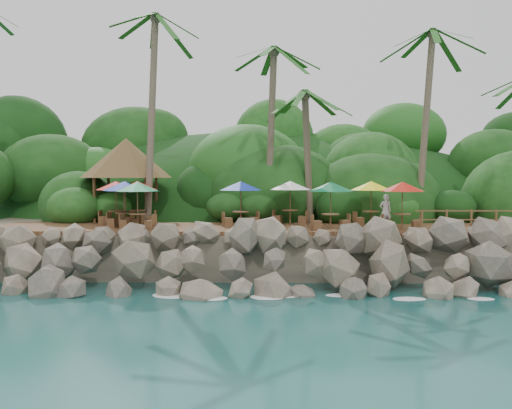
{
  "coord_description": "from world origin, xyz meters",
  "views": [
    {
      "loc": [
        0.63,
        -22.4,
        4.89
      ],
      "look_at": [
        0.0,
        6.0,
        3.4
      ],
      "focal_mm": 40.6,
      "sensor_mm": 36.0,
      "label": 1
    }
  ],
  "objects": [
    {
      "name": "waiter",
      "position": [
        6.22,
        5.37,
        3.12
      ],
      "size": [
        0.67,
        0.51,
        1.63
      ],
      "primitive_type": "imported",
      "rotation": [
        0.0,
        0.0,
        3.36
      ],
      "color": "white",
      "rests_on": "terrace"
    },
    {
      "name": "terrace",
      "position": [
        0.0,
        6.0,
        2.2
      ],
      "size": [
        26.0,
        5.0,
        0.2
      ],
      "primitive_type": "cube",
      "color": "brown",
      "rests_on": "land_base"
    },
    {
      "name": "dining_clusters",
      "position": [
        -1.43,
        5.76,
        4.16
      ],
      "size": [
        16.0,
        4.98,
        2.24
      ],
      "color": "brown",
      "rests_on": "terrace"
    },
    {
      "name": "foam_line",
      "position": [
        0.0,
        0.3,
        0.03
      ],
      "size": [
        25.2,
        0.8,
        0.06
      ],
      "color": "white",
      "rests_on": "ground"
    },
    {
      "name": "railing",
      "position": [
        10.26,
        3.65,
        2.91
      ],
      "size": [
        6.1,
        0.1,
        1.0
      ],
      "color": "brown",
      "rests_on": "terrace"
    },
    {
      "name": "palapa",
      "position": [
        -7.34,
        9.78,
        5.79
      ],
      "size": [
        5.12,
        5.12,
        4.6
      ],
      "color": "brown",
      "rests_on": "ground"
    },
    {
      "name": "palms",
      "position": [
        0.99,
        8.73,
        11.87
      ],
      "size": [
        35.17,
        6.91,
        13.21
      ],
      "color": "brown",
      "rests_on": "ground"
    },
    {
      "name": "ground",
      "position": [
        0.0,
        0.0,
        0.0
      ],
      "size": [
        140.0,
        140.0,
        0.0
      ],
      "primitive_type": "plane",
      "color": "#19514F",
      "rests_on": "ground"
    },
    {
      "name": "jungle_hill",
      "position": [
        0.0,
        23.5,
        0.0
      ],
      "size": [
        44.8,
        28.0,
        15.4
      ],
      "primitive_type": "ellipsoid",
      "color": "#143811",
      "rests_on": "ground"
    },
    {
      "name": "seawall",
      "position": [
        0.0,
        2.0,
        1.15
      ],
      "size": [
        29.0,
        4.0,
        2.3
      ],
      "primitive_type": null,
      "color": "gray",
      "rests_on": "ground"
    },
    {
      "name": "land_base",
      "position": [
        0.0,
        16.0,
        1.05
      ],
      "size": [
        32.0,
        25.2,
        2.1
      ],
      "primitive_type": "cube",
      "color": "gray",
      "rests_on": "ground"
    },
    {
      "name": "jungle_foliage",
      "position": [
        0.0,
        15.0,
        0.0
      ],
      "size": [
        44.0,
        16.0,
        12.0
      ],
      "primitive_type": null,
      "color": "#143811",
      "rests_on": "ground"
    }
  ]
}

